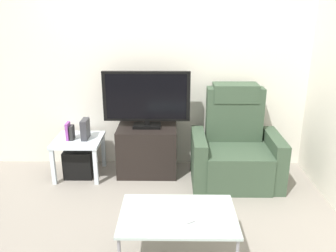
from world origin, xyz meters
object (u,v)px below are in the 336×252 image
tv_stand (147,150)px  book_middle (72,133)px  cell_phone (186,218)px  book_leftmost (68,131)px  television (146,98)px  game_console (85,129)px  subwoofer_box (80,162)px  side_table (78,144)px  coffee_table (178,217)px  recliner_armchair (235,149)px

tv_stand → book_middle: book_middle is taller
cell_phone → book_middle: bearing=99.0°
book_leftmost → cell_phone: bearing=-48.9°
television → book_leftmost: (-0.90, -0.12, -0.36)m
television → book_middle: 0.94m
game_console → cell_phone: size_ratio=1.53×
subwoofer_box → game_console: 0.42m
side_table → coffee_table: 1.85m
tv_stand → subwoofer_box: bearing=-174.1°
game_console → coffee_table: game_console is taller
recliner_armchair → tv_stand: bearing=169.5°
television → recliner_armchair: (1.01, -0.19, -0.54)m
television → coffee_table: size_ratio=1.11×
tv_stand → side_table: bearing=-174.1°
book_leftmost → cell_phone: (1.30, -1.49, -0.15)m
television → book_middle: (-0.85, -0.12, -0.38)m
side_table → coffee_table: bearing=-52.0°
side_table → coffee_table: side_table is taller
tv_stand → book_leftmost: bearing=-173.5°
book_middle → subwoofer_box: bearing=19.7°
book_leftmost → game_console: 0.19m
subwoofer_box → book_leftmost: (-0.10, -0.02, 0.39)m
book_leftmost → coffee_table: 1.90m
subwoofer_box → coffee_table: 1.86m
side_table → book_leftmost: book_leftmost is taller
recliner_armchair → side_table: (-1.81, 0.09, 0.01)m
recliner_armchair → side_table: size_ratio=2.00×
coffee_table → recliner_armchair: bearing=63.8°
book_middle → cell_phone: (1.25, -1.49, -0.14)m
side_table → book_middle: bearing=-160.3°
television → book_leftmost: bearing=-172.3°
book_middle → cell_phone: bearing=-49.9°
cell_phone → coffee_table: bearing=107.6°
subwoofer_box → book_middle: size_ratio=1.98×
recliner_armchair → book_leftmost: size_ratio=5.40×
subwoofer_box → book_leftmost: book_leftmost is taller
book_leftmost → television: bearing=7.7°
book_leftmost → game_console: game_console is taller
television → recliner_armchair: bearing=-10.9°
tv_stand → side_table: 0.81m
side_table → game_console: 0.21m
game_console → book_leftmost: bearing=-171.0°
recliner_armchair → book_leftmost: 1.92m
recliner_armchair → book_leftmost: bearing=177.1°
recliner_armchair → book_middle: 1.87m
recliner_armchair → side_table: recliner_armchair is taller
recliner_armchair → coffee_table: recliner_armchair is taller
side_table → cell_phone: bearing=-51.6°
book_middle → game_console: size_ratio=0.72×
television → book_middle: television is taller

